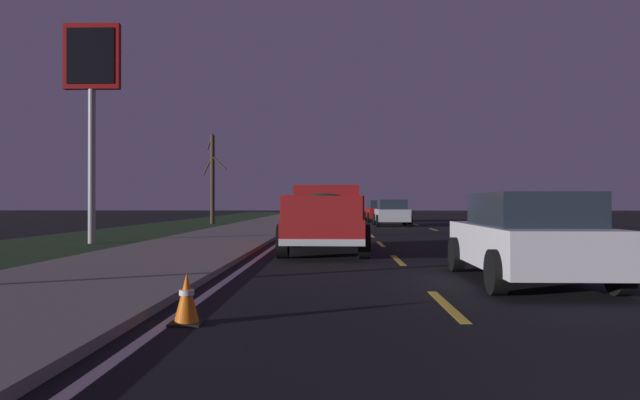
{
  "coord_description": "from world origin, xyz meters",
  "views": [
    {
      "loc": [
        -2.45,
        3.22,
        1.37
      ],
      "look_at": [
        15.54,
        3.71,
        1.45
      ],
      "focal_mm": 32.98,
      "sensor_mm": 36.0,
      "label": 1
    }
  ],
  "objects_px": {
    "sedan_white": "(527,237)",
    "gas_price_sign": "(92,78)",
    "sedan_red": "(380,211)",
    "sedan_blue": "(516,218)",
    "pickup_truck": "(326,217)",
    "traffic_cone_near": "(187,299)",
    "sedan_silver": "(392,212)",
    "bare_tree_far": "(212,178)"
  },
  "relations": [
    {
      "from": "pickup_truck",
      "to": "sedan_red",
      "type": "bearing_deg",
      "value": -7.49
    },
    {
      "from": "sedan_red",
      "to": "bare_tree_far",
      "type": "relative_size",
      "value": 0.76
    },
    {
      "from": "sedan_blue",
      "to": "sedan_silver",
      "type": "distance_m",
      "value": 13.36
    },
    {
      "from": "traffic_cone_near",
      "to": "pickup_truck",
      "type": "bearing_deg",
      "value": -8.27
    },
    {
      "from": "gas_price_sign",
      "to": "sedan_red",
      "type": "bearing_deg",
      "value": -26.28
    },
    {
      "from": "gas_price_sign",
      "to": "traffic_cone_near",
      "type": "height_order",
      "value": "gas_price_sign"
    },
    {
      "from": "gas_price_sign",
      "to": "bare_tree_far",
      "type": "xyz_separation_m",
      "value": [
        17.98,
        -0.27,
        -2.6
      ]
    },
    {
      "from": "gas_price_sign",
      "to": "bare_tree_far",
      "type": "relative_size",
      "value": 1.26
    },
    {
      "from": "sedan_silver",
      "to": "sedan_red",
      "type": "bearing_deg",
      "value": 1.08
    },
    {
      "from": "sedan_red",
      "to": "sedan_silver",
      "type": "distance_m",
      "value": 7.6
    },
    {
      "from": "sedan_white",
      "to": "gas_price_sign",
      "type": "distance_m",
      "value": 15.5
    },
    {
      "from": "sedan_blue",
      "to": "traffic_cone_near",
      "type": "xyz_separation_m",
      "value": [
        -15.34,
        8.37,
        -0.5
      ]
    },
    {
      "from": "sedan_red",
      "to": "traffic_cone_near",
      "type": "height_order",
      "value": "sedan_red"
    },
    {
      "from": "pickup_truck",
      "to": "sedan_blue",
      "type": "height_order",
      "value": "pickup_truck"
    },
    {
      "from": "sedan_blue",
      "to": "sedan_silver",
      "type": "bearing_deg",
      "value": 14.63
    },
    {
      "from": "sedan_red",
      "to": "bare_tree_far",
      "type": "xyz_separation_m",
      "value": [
        -5.02,
        11.09,
        2.18
      ]
    },
    {
      "from": "sedan_red",
      "to": "gas_price_sign",
      "type": "bearing_deg",
      "value": 153.72
    },
    {
      "from": "sedan_silver",
      "to": "gas_price_sign",
      "type": "distance_m",
      "value": 19.8
    },
    {
      "from": "gas_price_sign",
      "to": "traffic_cone_near",
      "type": "xyz_separation_m",
      "value": [
        -12.87,
        -6.51,
        -5.28
      ]
    },
    {
      "from": "bare_tree_far",
      "to": "sedan_silver",
      "type": "bearing_deg",
      "value": -102.94
    },
    {
      "from": "gas_price_sign",
      "to": "sedan_silver",
      "type": "bearing_deg",
      "value": -36.75
    },
    {
      "from": "sedan_silver",
      "to": "traffic_cone_near",
      "type": "relative_size",
      "value": 7.61
    },
    {
      "from": "sedan_blue",
      "to": "sedan_white",
      "type": "relative_size",
      "value": 1.0
    },
    {
      "from": "sedan_red",
      "to": "gas_price_sign",
      "type": "distance_m",
      "value": 26.09
    },
    {
      "from": "bare_tree_far",
      "to": "traffic_cone_near",
      "type": "bearing_deg",
      "value": -168.56
    },
    {
      "from": "sedan_red",
      "to": "gas_price_sign",
      "type": "xyz_separation_m",
      "value": [
        -23.0,
        11.36,
        4.78
      ]
    },
    {
      "from": "bare_tree_far",
      "to": "pickup_truck",
      "type": "bearing_deg",
      "value": -160.14
    },
    {
      "from": "pickup_truck",
      "to": "sedan_white",
      "type": "relative_size",
      "value": 1.24
    },
    {
      "from": "pickup_truck",
      "to": "bare_tree_far",
      "type": "height_order",
      "value": "bare_tree_far"
    },
    {
      "from": "sedan_silver",
      "to": "gas_price_sign",
      "type": "height_order",
      "value": "gas_price_sign"
    },
    {
      "from": "sedan_red",
      "to": "gas_price_sign",
      "type": "height_order",
      "value": "gas_price_sign"
    },
    {
      "from": "pickup_truck",
      "to": "sedan_red",
      "type": "height_order",
      "value": "pickup_truck"
    },
    {
      "from": "pickup_truck",
      "to": "gas_price_sign",
      "type": "distance_m",
      "value": 9.69
    },
    {
      "from": "sedan_silver",
      "to": "bare_tree_far",
      "type": "relative_size",
      "value": 0.75
    },
    {
      "from": "bare_tree_far",
      "to": "traffic_cone_near",
      "type": "distance_m",
      "value": 31.59
    },
    {
      "from": "pickup_truck",
      "to": "sedan_blue",
      "type": "bearing_deg",
      "value": -50.89
    },
    {
      "from": "sedan_silver",
      "to": "bare_tree_far",
      "type": "distance_m",
      "value": 11.73
    },
    {
      "from": "pickup_truck",
      "to": "gas_price_sign",
      "type": "relative_size",
      "value": 0.74
    },
    {
      "from": "sedan_blue",
      "to": "gas_price_sign",
      "type": "height_order",
      "value": "gas_price_sign"
    },
    {
      "from": "pickup_truck",
      "to": "sedan_white",
      "type": "bearing_deg",
      "value": -149.49
    },
    {
      "from": "sedan_white",
      "to": "sedan_silver",
      "type": "relative_size",
      "value": 1.0
    },
    {
      "from": "pickup_truck",
      "to": "sedan_white",
      "type": "height_order",
      "value": "pickup_truck"
    }
  ]
}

